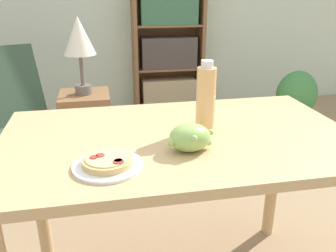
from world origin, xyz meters
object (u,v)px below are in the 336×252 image
at_px(lounge_chair_near, 3,138).
at_px(potted_plant_floor, 296,99).
at_px(side_table, 88,135).
at_px(drink_bottle, 206,99).
at_px(bookshelf, 168,50).
at_px(table_lamp, 79,39).
at_px(grape_bunch, 190,138).
at_px(pizza_on_plate, 108,163).

bearing_deg(lounge_chair_near, potted_plant_floor, -9.42).
bearing_deg(side_table, drink_bottle, -67.66).
xyz_separation_m(bookshelf, table_lamp, (-0.85, -1.31, 0.32)).
distance_m(side_table, potted_plant_floor, 1.98).
xyz_separation_m(grape_bunch, lounge_chair_near, (-0.99, 1.44, -0.54)).
xyz_separation_m(lounge_chair_near, bookshelf, (1.44, 1.23, 0.37)).
height_order(drink_bottle, lounge_chair_near, drink_bottle).
relative_size(lounge_chair_near, table_lamp, 1.82).
bearing_deg(bookshelf, pizza_on_plate, -104.85).
bearing_deg(lounge_chair_near, drink_bottle, -68.73).
xyz_separation_m(bookshelf, side_table, (-0.85, -1.31, -0.35)).
bearing_deg(pizza_on_plate, bookshelf, 75.15).
bearing_deg(lounge_chair_near, table_lamp, -27.09).
relative_size(pizza_on_plate, side_table, 0.35).
bearing_deg(table_lamp, grape_bunch, -73.85).
distance_m(grape_bunch, lounge_chair_near, 1.83).
bearing_deg(potted_plant_floor, table_lamp, -165.22).
bearing_deg(grape_bunch, lounge_chair_near, 124.30).
relative_size(lounge_chair_near, bookshelf, 0.68).
xyz_separation_m(pizza_on_plate, bookshelf, (0.73, 2.74, -0.14)).
height_order(drink_bottle, potted_plant_floor, drink_bottle).
xyz_separation_m(table_lamp, potted_plant_floor, (1.91, 0.50, -0.67)).
xyz_separation_m(pizza_on_plate, table_lamp, (-0.12, 1.43, 0.18)).
xyz_separation_m(pizza_on_plate, lounge_chair_near, (-0.71, 1.51, -0.51)).
xyz_separation_m(lounge_chair_near, side_table, (0.59, -0.08, 0.02)).
height_order(lounge_chair_near, side_table, lounge_chair_near).
xyz_separation_m(side_table, table_lamp, (0.00, 0.00, 0.67)).
bearing_deg(pizza_on_plate, lounge_chair_near, 115.19).
height_order(pizza_on_plate, bookshelf, bookshelf).
distance_m(pizza_on_plate, table_lamp, 1.44).
relative_size(pizza_on_plate, grape_bunch, 1.32).
xyz_separation_m(side_table, potted_plant_floor, (1.91, 0.50, 0.00)).
distance_m(pizza_on_plate, lounge_chair_near, 1.75).
xyz_separation_m(grape_bunch, bookshelf, (0.45, 2.67, -0.17)).
xyz_separation_m(grape_bunch, table_lamp, (-0.39, 1.36, 0.14)).
distance_m(grape_bunch, bookshelf, 2.71).
bearing_deg(drink_bottle, table_lamp, 112.34).
distance_m(grape_bunch, potted_plant_floor, 2.46).
bearing_deg(lounge_chair_near, side_table, -27.09).
bearing_deg(drink_bottle, grape_bunch, -121.30).
bearing_deg(drink_bottle, side_table, 112.34).
bearing_deg(grape_bunch, table_lamp, 106.15).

